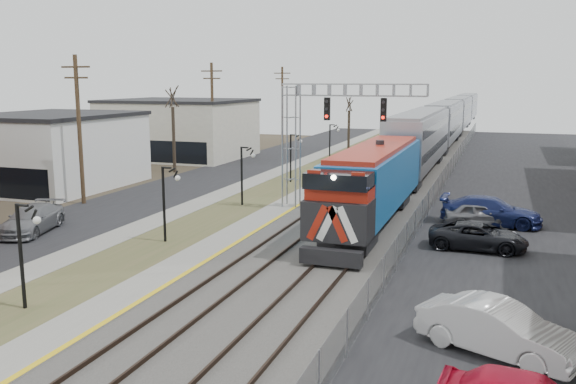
% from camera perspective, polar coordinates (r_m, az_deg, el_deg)
% --- Properties ---
extents(street_west, '(7.00, 120.00, 0.04)m').
position_cam_1_polar(street_west, '(50.63, -8.92, 0.84)').
color(street_west, black).
rests_on(street_west, ground).
extents(sidewalk, '(2.00, 120.00, 0.08)m').
position_cam_1_polar(sidewalk, '(48.67, -4.25, 0.58)').
color(sidewalk, gray).
rests_on(sidewalk, ground).
extents(grass_median, '(4.00, 120.00, 0.06)m').
position_cam_1_polar(grass_median, '(47.57, -0.94, 0.36)').
color(grass_median, '#454D29').
rests_on(grass_median, ground).
extents(platform, '(2.00, 120.00, 0.24)m').
position_cam_1_polar(platform, '(46.61, 2.53, 0.26)').
color(platform, gray).
rests_on(platform, ground).
extents(ballast_bed, '(8.00, 120.00, 0.20)m').
position_cam_1_polar(ballast_bed, '(45.45, 8.57, -0.14)').
color(ballast_bed, '#595651').
rests_on(ballast_bed, ground).
extents(parking_lot, '(16.00, 120.00, 0.04)m').
position_cam_1_polar(parking_lot, '(44.86, 23.79, -1.16)').
color(parking_lot, black).
rests_on(parking_lot, ground).
extents(platform_edge, '(0.24, 120.00, 0.01)m').
position_cam_1_polar(platform_edge, '(46.35, 3.57, 0.35)').
color(platform_edge, gold).
rests_on(platform_edge, platform).
extents(track_near, '(1.58, 120.00, 0.15)m').
position_cam_1_polar(track_near, '(45.82, 6.12, 0.23)').
color(track_near, '#2D2119').
rests_on(track_near, ballast_bed).
extents(track_far, '(1.58, 120.00, 0.15)m').
position_cam_1_polar(track_far, '(45.17, 10.44, -0.04)').
color(track_far, '#2D2119').
rests_on(track_far, ballast_bed).
extents(train, '(3.00, 108.65, 5.33)m').
position_cam_1_polar(train, '(81.28, 14.64, 6.29)').
color(train, '#1563AF').
rests_on(train, ground).
extents(signal_gantry, '(9.00, 1.07, 8.15)m').
position_cam_1_polar(signal_gantry, '(38.63, 2.72, 6.32)').
color(signal_gantry, gray).
rests_on(signal_gantry, ground).
extents(lampposts, '(0.14, 62.14, 4.00)m').
position_cam_1_polar(lampposts, '(32.33, -11.27, -1.10)').
color(lampposts, black).
rests_on(lampposts, ground).
extents(utility_poles, '(0.28, 80.28, 10.00)m').
position_cam_1_polar(utility_poles, '(43.34, -18.93, 5.44)').
color(utility_poles, '#4C3823').
rests_on(utility_poles, ground).
extents(fence, '(0.04, 120.00, 1.60)m').
position_cam_1_polar(fence, '(44.75, 13.88, 0.42)').
color(fence, gray).
rests_on(fence, ground).
extents(bare_trees, '(12.30, 42.30, 5.95)m').
position_cam_1_polar(bare_trees, '(54.23, -8.14, 4.35)').
color(bare_trees, '#382D23').
rests_on(bare_trees, ground).
extents(car_lot_b, '(5.19, 3.54, 1.62)m').
position_cam_1_polar(car_lot_b, '(20.18, 19.04, -12.12)').
color(car_lot_b, '#BBBBBB').
rests_on(car_lot_b, ground).
extents(car_lot_c, '(4.80, 2.28, 1.32)m').
position_cam_1_polar(car_lot_c, '(31.79, 17.36, -4.05)').
color(car_lot_c, black).
rests_on(car_lot_c, ground).
extents(car_lot_d, '(5.76, 2.52, 1.65)m').
position_cam_1_polar(car_lot_d, '(37.27, 18.44, -1.76)').
color(car_lot_d, navy).
rests_on(car_lot_d, ground).
extents(car_lot_e, '(4.24, 2.14, 1.38)m').
position_cam_1_polar(car_lot_e, '(36.88, 17.51, -2.04)').
color(car_lot_e, slate).
rests_on(car_lot_e, ground).
extents(car_street_b, '(3.34, 5.45, 1.47)m').
position_cam_1_polar(car_street_b, '(36.55, -22.84, -2.42)').
color(car_street_b, slate).
rests_on(car_street_b, ground).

